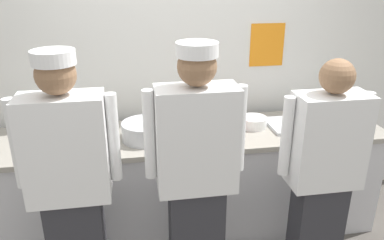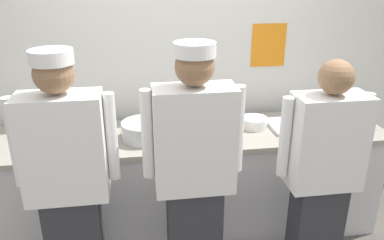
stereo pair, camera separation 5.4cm
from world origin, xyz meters
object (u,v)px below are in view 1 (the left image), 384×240
(chefs_knife, at_px, (204,129))
(plate_stack_front, at_px, (51,132))
(chef_far_right, at_px, (323,174))
(mixing_bowl_steel, at_px, (145,131))
(sheet_tray, at_px, (299,124))
(squeeze_bottle_primary, at_px, (223,124))
(chef_center, at_px, (196,173))
(ramekin_orange_sauce, at_px, (20,142))
(ramekin_green_sauce, at_px, (107,129))
(plate_stack_rear, at_px, (254,122))
(chef_near_left, at_px, (70,183))

(chefs_knife, bearing_deg, plate_stack_front, 177.83)
(chef_far_right, relative_size, mixing_bowl_steel, 4.56)
(sheet_tray, bearing_deg, mixing_bowl_steel, -177.29)
(chef_far_right, distance_m, chefs_knife, 0.99)
(mixing_bowl_steel, xyz_separation_m, chefs_knife, (0.47, 0.11, -0.06))
(squeeze_bottle_primary, bearing_deg, chef_far_right, -49.47)
(chef_center, relative_size, ramekin_orange_sauce, 19.84)
(squeeze_bottle_primary, distance_m, ramekin_green_sauce, 0.92)
(mixing_bowl_steel, height_order, ramekin_green_sauce, mixing_bowl_steel)
(chef_center, xyz_separation_m, ramekin_orange_sauce, (-1.19, 0.68, -0.01))
(ramekin_green_sauce, height_order, chefs_knife, ramekin_green_sauce)
(sheet_tray, distance_m, ramekin_orange_sauce, 2.17)
(plate_stack_front, relative_size, sheet_tray, 0.45)
(plate_stack_rear, bearing_deg, chefs_knife, 177.99)
(plate_stack_front, height_order, ramekin_orange_sauce, plate_stack_front)
(chefs_knife, bearing_deg, chef_center, -104.51)
(chef_near_left, bearing_deg, ramekin_green_sauce, 76.93)
(squeeze_bottle_primary, relative_size, chefs_knife, 0.77)
(chefs_knife, bearing_deg, chef_near_left, -143.29)
(chef_center, relative_size, squeeze_bottle_primary, 8.17)
(chef_far_right, distance_m, plate_stack_front, 1.99)
(mixing_bowl_steel, height_order, squeeze_bottle_primary, squeeze_bottle_primary)
(chef_near_left, height_order, plate_stack_front, chef_near_left)
(chef_center, xyz_separation_m, plate_stack_rear, (0.60, 0.72, 0.01))
(chef_far_right, distance_m, squeeze_bottle_primary, 0.81)
(plate_stack_rear, height_order, squeeze_bottle_primary, squeeze_bottle_primary)
(plate_stack_rear, height_order, chefs_knife, plate_stack_rear)
(chef_near_left, bearing_deg, plate_stack_front, 106.82)
(squeeze_bottle_primary, bearing_deg, plate_stack_front, 171.64)
(plate_stack_front, distance_m, squeeze_bottle_primary, 1.31)
(plate_stack_rear, bearing_deg, ramekin_orange_sauce, -178.67)
(chef_near_left, xyz_separation_m, chefs_knife, (0.95, 0.71, -0.02))
(sheet_tray, distance_m, chefs_knife, 0.79)
(chef_center, bearing_deg, chef_far_right, -1.07)
(ramekin_orange_sauce, bearing_deg, chef_center, -29.96)
(chef_center, height_order, sheet_tray, chef_center)
(plate_stack_front, height_order, chefs_knife, plate_stack_front)
(ramekin_green_sauce, bearing_deg, chefs_knife, -6.49)
(mixing_bowl_steel, relative_size, chefs_knife, 1.28)
(chef_far_right, height_order, ramekin_orange_sauce, chef_far_right)
(chef_far_right, xyz_separation_m, plate_stack_rear, (-0.24, 0.74, 0.08))
(sheet_tray, xyz_separation_m, ramekin_green_sauce, (-1.55, 0.14, 0.01))
(ramekin_green_sauce, bearing_deg, chef_near_left, -103.07)
(chef_near_left, relative_size, plate_stack_front, 7.46)
(chef_far_right, xyz_separation_m, chefs_knife, (-0.64, 0.75, 0.04))
(plate_stack_rear, bearing_deg, sheet_tray, -5.24)
(chef_far_right, xyz_separation_m, mixing_bowl_steel, (-1.11, 0.65, 0.11))
(plate_stack_rear, height_order, ramekin_orange_sauce, plate_stack_rear)
(chefs_knife, bearing_deg, chef_far_right, -49.56)
(plate_stack_rear, relative_size, squeeze_bottle_primary, 1.00)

